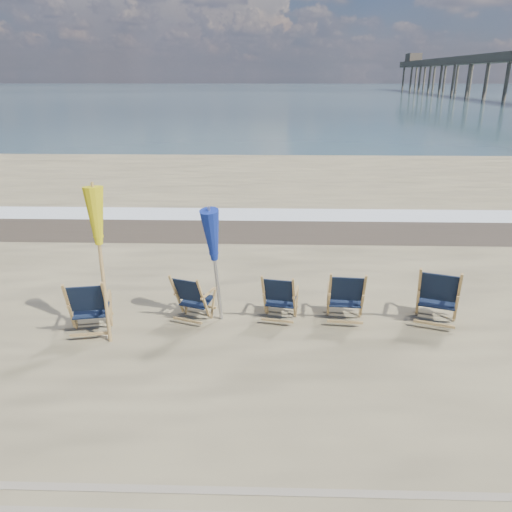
# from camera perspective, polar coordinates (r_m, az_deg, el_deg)

# --- Properties ---
(ocean) EXTENTS (400.00, 400.00, 0.00)m
(ocean) POSITION_cam_1_polar(r_m,az_deg,el_deg) (134.11, 1.69, 18.32)
(ocean) COLOR #39535E
(ocean) RESTS_ON ground
(surf_foam) EXTENTS (200.00, 1.40, 0.01)m
(surf_foam) POSITION_cam_1_polar(r_m,az_deg,el_deg) (14.88, 0.70, 4.79)
(surf_foam) COLOR silver
(surf_foam) RESTS_ON ground
(wet_sand_strip) EXTENTS (200.00, 2.60, 0.00)m
(wet_sand_strip) POSITION_cam_1_polar(r_m,az_deg,el_deg) (13.44, 0.59, 3.11)
(wet_sand_strip) COLOR #42362A
(wet_sand_strip) RESTS_ON ground
(beach_chair_0) EXTENTS (0.77, 0.83, 1.00)m
(beach_chair_0) POSITION_cam_1_polar(r_m,az_deg,el_deg) (8.17, -16.71, -5.55)
(beach_chair_0) COLOR black
(beach_chair_0) RESTS_ON ground
(beach_chair_1) EXTENTS (0.75, 0.79, 0.89)m
(beach_chair_1) POSITION_cam_1_polar(r_m,az_deg,el_deg) (8.20, -6.05, -5.10)
(beach_chair_1) COLOR black
(beach_chair_1) RESTS_ON ground
(beach_chair_2) EXTENTS (0.68, 0.74, 0.90)m
(beach_chair_2) POSITION_cam_1_polar(r_m,az_deg,el_deg) (8.20, 4.36, -4.99)
(beach_chair_2) COLOR black
(beach_chair_2) RESTS_ON ground
(beach_chair_3) EXTENTS (0.68, 0.75, 0.97)m
(beach_chair_3) POSITION_cam_1_polar(r_m,az_deg,el_deg) (8.32, 12.14, -4.74)
(beach_chair_3) COLOR black
(beach_chair_3) RESTS_ON ground
(beach_chair_4) EXTENTS (0.90, 0.96, 1.07)m
(beach_chair_4) POSITION_cam_1_polar(r_m,az_deg,el_deg) (8.59, 22.05, -4.66)
(beach_chair_4) COLOR black
(beach_chair_4) RESTS_ON ground
(umbrella_yellow) EXTENTS (0.30, 0.30, 2.39)m
(umbrella_yellow) POSITION_cam_1_polar(r_m,az_deg,el_deg) (7.58, -17.69, 3.31)
(umbrella_yellow) COLOR #AF894E
(umbrella_yellow) RESTS_ON ground
(umbrella_blue) EXTENTS (0.30, 0.30, 2.00)m
(umbrella_blue) POSITION_cam_1_polar(r_m,az_deg,el_deg) (7.86, -4.70, 2.00)
(umbrella_blue) COLOR #A5A5AD
(umbrella_blue) RESTS_ON ground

